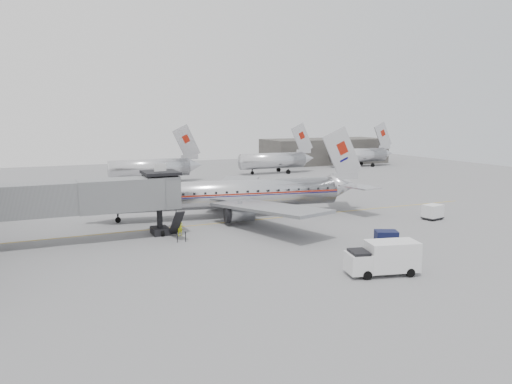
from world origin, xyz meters
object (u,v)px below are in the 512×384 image
at_px(airliner, 232,194).
at_px(baggage_cart_navy, 386,239).
at_px(baggage_cart_white, 433,212).
at_px(service_van, 383,257).
at_px(ramp_worker, 180,227).

xyz_separation_m(airliner, baggage_cart_navy, (7.50, -18.90, -1.81)).
bearing_deg(baggage_cart_white, airliner, 140.67).
distance_m(baggage_cart_navy, baggage_cart_white, 15.11).
bearing_deg(service_van, ramp_worker, 134.32).
height_order(airliner, ramp_worker, airliner).
distance_m(airliner, baggage_cart_navy, 20.41).
bearing_deg(baggage_cart_navy, airliner, 136.45).
relative_size(airliner, service_van, 5.82).
bearing_deg(baggage_cart_navy, ramp_worker, 167.29).
relative_size(airliner, ramp_worker, 19.24).
bearing_deg(airliner, baggage_cart_navy, -59.79).
relative_size(airliner, baggage_cart_white, 13.58).
xyz_separation_m(airliner, service_van, (2.41, -24.88, -1.33)).
relative_size(baggage_cart_white, ramp_worker, 1.42).
distance_m(service_van, baggage_cart_white, 22.71).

